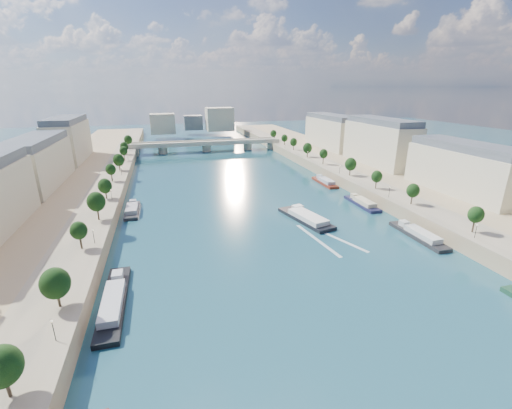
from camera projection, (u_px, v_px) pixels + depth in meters
ground at (251, 209)px, 137.19m from camera, size 700.00×700.00×0.00m
quay_left at (50, 220)px, 118.40m from camera, size 44.00×520.00×5.00m
quay_right at (405, 189)px, 154.34m from camera, size 44.00×520.00×5.00m
pave_left at (95, 210)px, 121.32m from camera, size 14.00×520.00×0.10m
pave_right at (376, 186)px, 149.77m from camera, size 14.00×520.00×0.10m
trees_left at (100, 193)px, 121.87m from camera, size 4.80×268.80×8.26m
trees_right at (361, 169)px, 156.62m from camera, size 4.80×268.80×8.26m
lamps_left at (104, 211)px, 112.43m from camera, size 0.36×200.36×4.28m
lamps_right at (362, 178)px, 152.31m from camera, size 0.36×200.36×4.28m
buildings_left at (11, 175)px, 121.56m from camera, size 16.00×226.00×23.20m
buildings_right at (416, 153)px, 163.99m from camera, size 16.00×226.00×23.20m
skyline at (198, 121)px, 333.39m from camera, size 79.00×42.00×22.00m
bridge at (206, 145)px, 257.35m from camera, size 112.00×12.00×8.15m
tour_barge at (306, 218)px, 124.95m from camera, size 13.23×26.86×3.65m
wake at (326, 239)px, 110.07m from camera, size 13.60×25.97×0.04m
moored_barges_left at (105, 343)px, 63.97m from camera, size 5.00×150.27×3.60m
moored_barges_right at (428, 241)px, 106.56m from camera, size 5.00×163.28×3.60m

